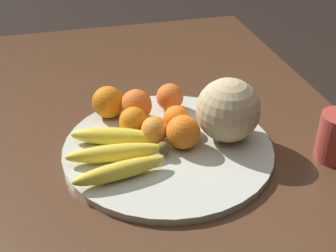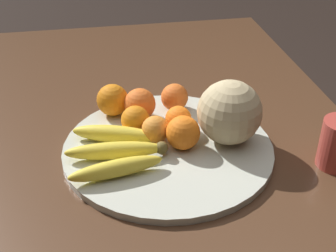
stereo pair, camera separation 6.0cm
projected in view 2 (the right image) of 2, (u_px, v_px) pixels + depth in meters
The scene contains 11 objects.
kitchen_table at pixel (145, 167), 1.11m from camera, with size 1.42×0.99×0.74m.
fruit_bowl at pixel (168, 148), 1.01m from camera, with size 0.45×0.45×0.02m.
melon at pixel (230, 112), 0.98m from camera, with size 0.14×0.14×0.14m.
banana_bunch at pixel (116, 149), 0.96m from camera, with size 0.20×0.21×0.04m.
orange_front_left at pixel (139, 104), 1.08m from camera, with size 0.07×0.07×0.07m.
orange_front_right at pixel (175, 97), 1.11m from camera, with size 0.07×0.07×0.07m.
orange_mid_center at pixel (135, 120), 1.03m from camera, with size 0.06×0.06×0.06m.
orange_back_left at pixel (178, 119), 1.04m from camera, with size 0.06×0.06×0.06m.
orange_back_right at pixel (113, 100), 1.09m from camera, with size 0.07×0.07×0.07m.
orange_top_small at pixel (183, 133), 0.98m from camera, with size 0.07×0.07×0.07m.
orange_side_extra at pixel (155, 129), 1.00m from camera, with size 0.06×0.06×0.06m.
Camera 2 is at (-0.88, 0.10, 1.33)m, focal length 50.00 mm.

